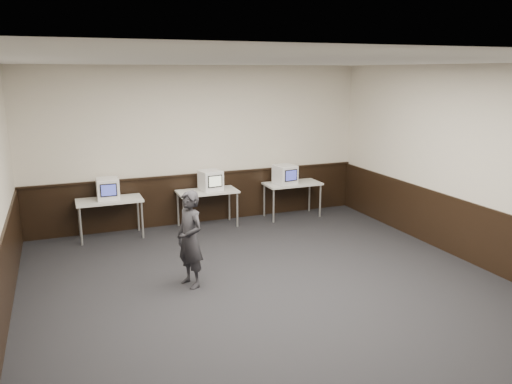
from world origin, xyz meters
TOP-DOWN VIEW (x-y plane):
  - floor at (0.00, 0.00)m, footprint 8.00×8.00m
  - ceiling at (0.00, 0.00)m, footprint 8.00×8.00m
  - back_wall at (0.00, 4.00)m, footprint 7.00×0.00m
  - right_wall at (3.50, 0.00)m, footprint 0.00×8.00m
  - wainscot_back at (0.00, 3.98)m, footprint 6.98×0.04m
  - wainscot_right at (3.48, 0.00)m, footprint 0.04×7.98m
  - wainscot_rail at (0.00, 3.96)m, footprint 6.98×0.06m
  - desk_left at (-1.90, 3.60)m, footprint 1.20×0.60m
  - desk_center at (0.00, 3.60)m, footprint 1.20×0.60m
  - desk_right at (1.90, 3.60)m, footprint 1.20×0.60m
  - emac_left at (-1.91, 3.62)m, footprint 0.41×0.44m
  - emac_center at (0.08, 3.61)m, footprint 0.46×0.48m
  - emac_right at (1.70, 3.56)m, footprint 0.47×0.49m
  - person at (-1.04, 0.93)m, footprint 0.50×0.61m

SIDE VIEW (x-z plane):
  - floor at x=0.00m, z-range 0.00..0.00m
  - wainscot_back at x=0.00m, z-range 0.00..1.00m
  - wainscot_right at x=3.48m, z-range 0.00..1.00m
  - desk_left at x=-1.90m, z-range 0.30..1.05m
  - desk_center at x=0.00m, z-range 0.30..1.05m
  - desk_right at x=1.90m, z-range 0.30..1.05m
  - person at x=-1.04m, z-range 0.00..1.43m
  - emac_left at x=-1.91m, z-range 0.75..1.15m
  - emac_center at x=0.08m, z-range 0.75..1.15m
  - emac_right at x=1.70m, z-range 0.75..1.16m
  - wainscot_rail at x=0.00m, z-range 1.00..1.04m
  - back_wall at x=0.00m, z-range -1.90..5.10m
  - right_wall at x=3.50m, z-range -2.40..5.60m
  - ceiling at x=0.00m, z-range 3.20..3.20m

